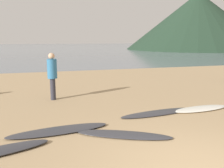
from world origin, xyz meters
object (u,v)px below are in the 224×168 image
surfboard_3 (59,130)px  person_1 (52,72)px  surfboard_5 (158,113)px  surfboard_4 (123,135)px  surfboard_6 (201,109)px

surfboard_3 → person_1: person_1 is taller
surfboard_3 → surfboard_5: bearing=6.0°
surfboard_3 → surfboard_5: 3.18m
surfboard_3 → surfboard_4: (1.48, -0.70, -0.01)m
person_1 → surfboard_4: bearing=89.4°
surfboard_3 → person_1: (0.07, 3.47, 1.02)m
surfboard_3 → surfboard_4: size_ratio=1.09×
surfboard_4 → surfboard_6: bearing=49.9°
surfboard_3 → surfboard_6: size_ratio=1.23×
surfboard_5 → surfboard_6: bearing=-7.3°
person_1 → surfboard_6: bearing=129.2°
surfboard_4 → surfboard_6: surfboard_6 is taller
surfboard_3 → surfboard_6: surfboard_3 is taller
surfboard_6 → person_1: (-4.58, 2.81, 1.02)m
surfboard_5 → person_1: size_ratio=1.46×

